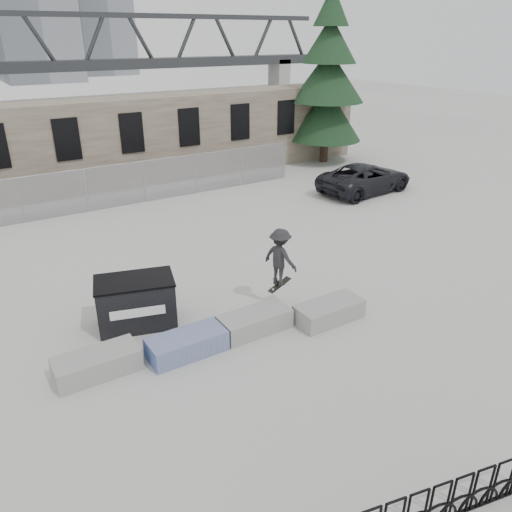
{
  "coord_description": "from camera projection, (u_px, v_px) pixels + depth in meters",
  "views": [
    {
      "loc": [
        -5.15,
        -10.11,
        7.55
      ],
      "look_at": [
        2.29,
        1.68,
        1.3
      ],
      "focal_mm": 35.0,
      "sensor_mm": 36.0,
      "label": 1
    }
  ],
  "objects": [
    {
      "name": "bike_rack",
      "position": [
        428.0,
        508.0,
        8.15
      ],
      "size": [
        4.85,
        1.04,
        0.9
      ],
      "rotation": [
        0.0,
        0.0,
        -0.2
      ],
      "color": "black",
      "rests_on": "ground"
    },
    {
      "name": "planter_center_left",
      "position": [
        187.0,
        343.0,
        12.73
      ],
      "size": [
        2.0,
        0.9,
        0.55
      ],
      "color": "#324B98",
      "rests_on": "ground"
    },
    {
      "name": "ground",
      "position": [
        217.0,
        340.0,
        13.4
      ],
      "size": [
        120.0,
        120.0,
        0.0
      ],
      "primitive_type": "plane",
      "color": "#BABAB5",
      "rests_on": "ground"
    },
    {
      "name": "dumpster",
      "position": [
        136.0,
        302.0,
        13.86
      ],
      "size": [
        2.41,
        1.83,
        1.4
      ],
      "rotation": [
        0.0,
        0.0,
        -0.28
      ],
      "color": "black",
      "rests_on": "ground"
    },
    {
      "name": "suv",
      "position": [
        365.0,
        178.0,
        25.6
      ],
      "size": [
        5.52,
        2.91,
        1.48
      ],
      "primitive_type": "imported",
      "rotation": [
        0.0,
        0.0,
        1.66
      ],
      "color": "black",
      "rests_on": "ground"
    },
    {
      "name": "planter_far_left",
      "position": [
        97.0,
        363.0,
        11.98
      ],
      "size": [
        2.0,
        0.9,
        0.55
      ],
      "color": "#989896",
      "rests_on": "ground"
    },
    {
      "name": "skateboarder",
      "position": [
        280.0,
        257.0,
        14.48
      ],
      "size": [
        0.95,
        1.27,
        1.91
      ],
      "rotation": [
        0.0,
        0.0,
        1.87
      ],
      "color": "#232325",
      "rests_on": "ground"
    },
    {
      "name": "truss_bridge",
      "position": [
        71.0,
        64.0,
        59.03
      ],
      "size": [
        70.0,
        3.0,
        9.8
      ],
      "color": "#2D3033",
      "rests_on": "ground"
    },
    {
      "name": "spruce_tree",
      "position": [
        328.0,
        80.0,
        30.01
      ],
      "size": [
        4.42,
        4.42,
        11.5
      ],
      "color": "#38281E",
      "rests_on": "ground"
    },
    {
      "name": "planter_center_right",
      "position": [
        255.0,
        321.0,
        13.72
      ],
      "size": [
        2.0,
        0.9,
        0.55
      ],
      "color": "#989896",
      "rests_on": "ground"
    },
    {
      "name": "planter_offset",
      "position": [
        329.0,
        311.0,
        14.23
      ],
      "size": [
        2.0,
        0.9,
        0.55
      ],
      "color": "#989896",
      "rests_on": "ground"
    },
    {
      "name": "stone_wall",
      "position": [
        63.0,
        148.0,
        25.01
      ],
      "size": [
        36.0,
        2.58,
        4.5
      ],
      "color": "#695C4D",
      "rests_on": "ground"
    },
    {
      "name": "chainlink_fence",
      "position": [
        86.0,
        190.0,
        22.62
      ],
      "size": [
        22.06,
        0.06,
        2.02
      ],
      "color": "gray",
      "rests_on": "ground"
    }
  ]
}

